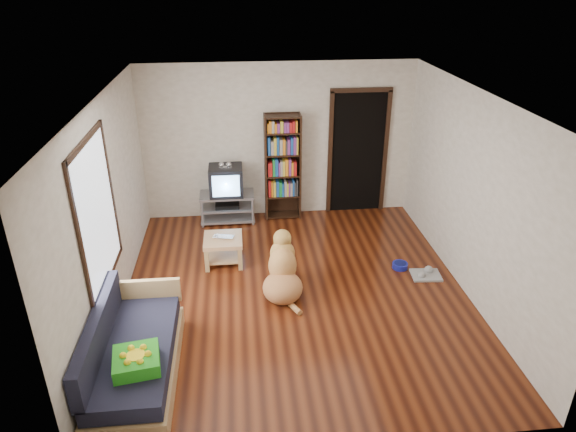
{
  "coord_description": "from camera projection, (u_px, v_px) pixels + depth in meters",
  "views": [
    {
      "loc": [
        -0.69,
        -5.69,
        3.9
      ],
      "look_at": [
        -0.05,
        0.47,
        0.9
      ],
      "focal_mm": 32.0,
      "sensor_mm": 36.0,
      "label": 1
    }
  ],
  "objects": [
    {
      "name": "sofa",
      "position": [
        133.0,
        356.0,
        5.34
      ],
      "size": [
        0.8,
        1.8,
        0.8
      ],
      "color": "tan",
      "rests_on": "ground"
    },
    {
      "name": "dog_bowl",
      "position": [
        400.0,
        266.0,
        7.39
      ],
      "size": [
        0.22,
        0.22,
        0.08
      ],
      "primitive_type": "cylinder",
      "color": "#161E9B",
      "rests_on": "ground"
    },
    {
      "name": "wall_front",
      "position": [
        333.0,
        333.0,
        4.06
      ],
      "size": [
        4.5,
        0.0,
        4.5
      ],
      "primitive_type": "plane",
      "rotation": [
        -1.57,
        0.0,
        0.0
      ],
      "color": "silver",
      "rests_on": "ground"
    },
    {
      "name": "wall_left",
      "position": [
        108.0,
        211.0,
        6.09
      ],
      "size": [
        0.0,
        5.0,
        5.0
      ],
      "primitive_type": "plane",
      "rotation": [
        1.57,
        0.0,
        1.57
      ],
      "color": "silver",
      "rests_on": "ground"
    },
    {
      "name": "laptop",
      "position": [
        223.0,
        238.0,
        7.35
      ],
      "size": [
        0.33,
        0.25,
        0.02
      ],
      "primitive_type": "imported",
      "rotation": [
        0.0,
        0.0,
        -0.23
      ],
      "color": "white",
      "rests_on": "coffee_table"
    },
    {
      "name": "coffee_table",
      "position": [
        223.0,
        245.0,
        7.43
      ],
      "size": [
        0.55,
        0.55,
        0.4
      ],
      "color": "tan",
      "rests_on": "ground"
    },
    {
      "name": "ground",
      "position": [
        296.0,
        292.0,
        6.86
      ],
      "size": [
        5.0,
        5.0,
        0.0
      ],
      "primitive_type": "plane",
      "color": "#602710",
      "rests_on": "ground"
    },
    {
      "name": "dog",
      "position": [
        283.0,
        272.0,
        6.73
      ],
      "size": [
        0.57,
        1.03,
        0.84
      ],
      "color": "#C07F4A",
      "rests_on": "ground"
    },
    {
      "name": "tv_stand",
      "position": [
        228.0,
        206.0,
        8.67
      ],
      "size": [
        0.9,
        0.45,
        0.5
      ],
      "color": "#99999E",
      "rests_on": "ground"
    },
    {
      "name": "window",
      "position": [
        97.0,
        214.0,
        5.55
      ],
      "size": [
        0.03,
        1.46,
        1.7
      ],
      "color": "white",
      "rests_on": "wall_left"
    },
    {
      "name": "bookshelf",
      "position": [
        283.0,
        162.0,
        8.53
      ],
      "size": [
        0.6,
        0.3,
        1.8
      ],
      "color": "black",
      "rests_on": "ground"
    },
    {
      "name": "crt_tv",
      "position": [
        226.0,
        180.0,
        8.49
      ],
      "size": [
        0.55,
        0.52,
        0.58
      ],
      "color": "black",
      "rests_on": "tv_stand"
    },
    {
      "name": "ceiling",
      "position": [
        297.0,
        97.0,
        5.73
      ],
      "size": [
        5.0,
        5.0,
        0.0
      ],
      "primitive_type": "plane",
      "rotation": [
        3.14,
        0.0,
        0.0
      ],
      "color": "white",
      "rests_on": "ground"
    },
    {
      "name": "green_cushion",
      "position": [
        136.0,
        361.0,
        4.94
      ],
      "size": [
        0.5,
        0.5,
        0.14
      ],
      "primitive_type": "cube",
      "rotation": [
        0.0,
        0.0,
        0.17
      ],
      "color": "green",
      "rests_on": "sofa"
    },
    {
      "name": "wall_right",
      "position": [
        472.0,
        196.0,
        6.5
      ],
      "size": [
        0.0,
        5.0,
        5.0
      ],
      "primitive_type": "plane",
      "rotation": [
        1.57,
        0.0,
        -1.57
      ],
      "color": "silver",
      "rests_on": "ground"
    },
    {
      "name": "grey_rag",
      "position": [
        426.0,
        275.0,
        7.2
      ],
      "size": [
        0.43,
        0.35,
        0.03
      ],
      "primitive_type": "cube",
      "rotation": [
        0.0,
        0.0,
        -0.09
      ],
      "color": "#9E9E9E",
      "rests_on": "ground"
    },
    {
      "name": "doorway",
      "position": [
        358.0,
        150.0,
        8.72
      ],
      "size": [
        1.03,
        0.05,
        2.19
      ],
      "color": "black",
      "rests_on": "wall_back"
    },
    {
      "name": "wall_back",
      "position": [
        279.0,
        142.0,
        8.53
      ],
      "size": [
        4.5,
        0.0,
        4.5
      ],
      "primitive_type": "plane",
      "rotation": [
        1.57,
        0.0,
        0.0
      ],
      "color": "silver",
      "rests_on": "ground"
    }
  ]
}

